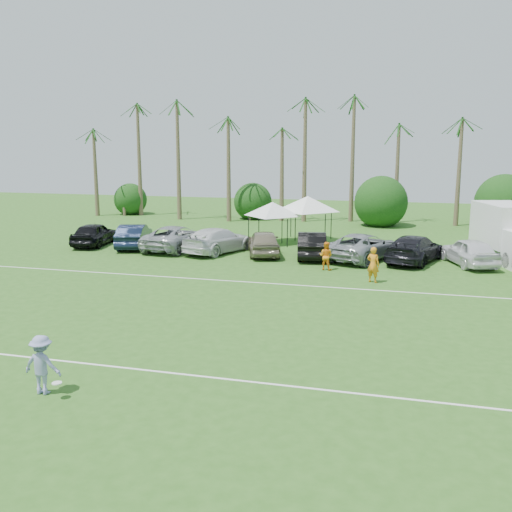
# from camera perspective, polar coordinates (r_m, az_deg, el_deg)

# --- Properties ---
(ground) EXTENTS (120.00, 120.00, 0.00)m
(ground) POSITION_cam_1_polar(r_m,az_deg,el_deg) (17.00, -16.70, -13.08)
(ground) COLOR #2C5C1B
(ground) RESTS_ON ground
(field_lines) EXTENTS (80.00, 12.10, 0.01)m
(field_lines) POSITION_cam_1_polar(r_m,az_deg,el_deg) (23.71, -6.47, -5.77)
(field_lines) COLOR white
(field_lines) RESTS_ON ground
(palm_tree_0) EXTENTS (2.40, 2.40, 8.90)m
(palm_tree_0) POSITION_cam_1_polar(r_m,az_deg,el_deg) (59.49, -15.92, 11.16)
(palm_tree_0) COLOR brown
(palm_tree_0) RESTS_ON ground
(palm_tree_1) EXTENTS (2.40, 2.40, 9.90)m
(palm_tree_1) POSITION_cam_1_polar(r_m,az_deg,el_deg) (57.11, -11.56, 12.26)
(palm_tree_1) COLOR brown
(palm_tree_1) RESTS_ON ground
(palm_tree_2) EXTENTS (2.40, 2.40, 10.90)m
(palm_tree_2) POSITION_cam_1_polar(r_m,az_deg,el_deg) (55.09, -6.82, 13.35)
(palm_tree_2) COLOR brown
(palm_tree_2) RESTS_ON ground
(palm_tree_3) EXTENTS (2.40, 2.40, 11.90)m
(palm_tree_3) POSITION_cam_1_polar(r_m,az_deg,el_deg) (53.78, -2.75, 14.38)
(palm_tree_3) COLOR brown
(palm_tree_3) RESTS_ON ground
(palm_tree_4) EXTENTS (2.40, 2.40, 8.90)m
(palm_tree_4) POSITION_cam_1_polar(r_m,az_deg,el_deg) (52.59, 1.51, 11.65)
(palm_tree_4) COLOR brown
(palm_tree_4) RESTS_ON ground
(palm_tree_5) EXTENTS (2.40, 2.40, 9.90)m
(palm_tree_5) POSITION_cam_1_polar(r_m,az_deg,el_deg) (51.81, 5.92, 12.58)
(palm_tree_5) COLOR brown
(palm_tree_5) RESTS_ON ground
(palm_tree_6) EXTENTS (2.40, 2.40, 10.90)m
(palm_tree_6) POSITION_cam_1_polar(r_m,az_deg,el_deg) (51.34, 10.47, 13.44)
(palm_tree_6) COLOR brown
(palm_tree_6) RESTS_ON ground
(palm_tree_7) EXTENTS (2.40, 2.40, 11.90)m
(palm_tree_7) POSITION_cam_1_polar(r_m,az_deg,el_deg) (51.19, 15.11, 14.21)
(palm_tree_7) COLOR brown
(palm_tree_7) RESTS_ON ground
(palm_tree_8) EXTENTS (2.40, 2.40, 8.90)m
(palm_tree_8) POSITION_cam_1_polar(r_m,az_deg,el_deg) (51.29, 20.66, 10.99)
(palm_tree_8) COLOR brown
(palm_tree_8) RESTS_ON ground
(bush_tree_0) EXTENTS (4.00, 4.00, 4.00)m
(bush_tree_0) POSITION_cam_1_polar(r_m,az_deg,el_deg) (59.10, -12.63, 5.80)
(bush_tree_0) COLOR brown
(bush_tree_0) RESTS_ON ground
(bush_tree_1) EXTENTS (4.00, 4.00, 4.00)m
(bush_tree_1) POSITION_cam_1_polar(r_m,az_deg,el_deg) (54.29, -0.33, 5.63)
(bush_tree_1) COLOR brown
(bush_tree_1) RESTS_ON ground
(bush_tree_2) EXTENTS (4.00, 4.00, 4.00)m
(bush_tree_2) POSITION_cam_1_polar(r_m,az_deg,el_deg) (52.38, 12.48, 5.18)
(bush_tree_2) COLOR brown
(bush_tree_2) RESTS_ON ground
(bush_tree_3) EXTENTS (4.00, 4.00, 4.00)m
(bush_tree_3) POSITION_cam_1_polar(r_m,az_deg,el_deg) (52.86, 23.39, 4.59)
(bush_tree_3) COLOR brown
(bush_tree_3) RESTS_ON ground
(sideline_player_a) EXTENTS (0.78, 0.65, 1.83)m
(sideline_player_a) POSITION_cam_1_polar(r_m,az_deg,el_deg) (29.35, 11.64, -0.86)
(sideline_player_a) COLOR orange
(sideline_player_a) RESTS_ON ground
(sideline_player_b) EXTENTS (0.90, 0.77, 1.59)m
(sideline_player_b) POSITION_cam_1_polar(r_m,az_deg,el_deg) (31.93, 7.01, 0.01)
(sideline_player_b) COLOR orange
(sideline_player_b) RESTS_ON ground
(box_truck) EXTENTS (4.10, 6.94, 3.36)m
(box_truck) POSITION_cam_1_polar(r_m,az_deg,el_deg) (37.37, 24.10, 2.29)
(box_truck) COLOR white
(box_truck) RESTS_ON ground
(canopy_tent_left) EXTENTS (4.24, 4.24, 3.43)m
(canopy_tent_left) POSITION_cam_1_polar(r_m,az_deg,el_deg) (40.26, 1.68, 5.42)
(canopy_tent_left) COLOR black
(canopy_tent_left) RESTS_ON ground
(canopy_tent_right) EXTENTS (4.71, 4.71, 3.81)m
(canopy_tent_right) POSITION_cam_1_polar(r_m,az_deg,el_deg) (41.41, 5.19, 5.99)
(canopy_tent_right) COLOR black
(canopy_tent_right) RESTS_ON ground
(frisbee_player) EXTENTS (1.27, 0.67, 1.68)m
(frisbee_player) POSITION_cam_1_polar(r_m,az_deg,el_deg) (17.10, -20.61, -10.14)
(frisbee_player) COLOR #888FC1
(frisbee_player) RESTS_ON ground
(parked_car_0) EXTENTS (2.53, 4.95, 1.61)m
(parked_car_0) POSITION_cam_1_polar(r_m,az_deg,el_deg) (41.15, -15.88, 2.13)
(parked_car_0) COLOR black
(parked_car_0) RESTS_ON ground
(parked_car_1) EXTENTS (2.99, 5.18, 1.61)m
(parked_car_1) POSITION_cam_1_polar(r_m,az_deg,el_deg) (39.64, -12.09, 1.99)
(parked_car_1) COLOR #121D33
(parked_car_1) RESTS_ON ground
(parked_car_2) EXTENTS (3.17, 6.01, 1.61)m
(parked_car_2) POSITION_cam_1_polar(r_m,az_deg,el_deg) (38.32, -8.02, 1.82)
(parked_car_2) COLOR #9C9FA4
(parked_car_2) RESTS_ON ground
(parked_car_3) EXTENTS (3.98, 5.99, 1.61)m
(parked_car_3) POSITION_cam_1_polar(r_m,az_deg,el_deg) (37.01, -3.79, 1.58)
(parked_car_3) COLOR silver
(parked_car_3) RESTS_ON ground
(parked_car_4) EXTENTS (3.26, 5.09, 1.61)m
(parked_car_4) POSITION_cam_1_polar(r_m,az_deg,el_deg) (36.06, 0.79, 1.36)
(parked_car_4) COLOR gray
(parked_car_4) RESTS_ON ground
(parked_car_5) EXTENTS (2.55, 5.12, 1.61)m
(parked_car_5) POSITION_cam_1_polar(r_m,az_deg,el_deg) (35.44, 5.60, 1.14)
(parked_car_5) COLOR black
(parked_car_5) RESTS_ON ground
(parked_car_6) EXTENTS (4.56, 6.37, 1.61)m
(parked_car_6) POSITION_cam_1_polar(r_m,az_deg,el_deg) (35.17, 10.56, 0.93)
(parked_car_6) COLOR #91969C
(parked_car_6) RESTS_ON ground
(parked_car_7) EXTENTS (3.86, 5.98, 1.61)m
(parked_car_7) POSITION_cam_1_polar(r_m,az_deg,el_deg) (35.12, 15.56, 0.70)
(parked_car_7) COLOR black
(parked_car_7) RESTS_ON ground
(parked_car_8) EXTENTS (3.39, 5.10, 1.61)m
(parked_car_8) POSITION_cam_1_polar(r_m,az_deg,el_deg) (35.16, 20.56, 0.42)
(parked_car_8) COLOR white
(parked_car_8) RESTS_ON ground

